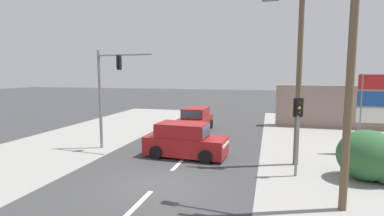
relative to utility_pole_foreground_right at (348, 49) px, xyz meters
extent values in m
plane|color=#3A3A3D|center=(-6.83, 0.64, -5.44)|extent=(140.00, 140.00, 0.00)
cube|color=silver|center=(-6.83, -1.36, -5.43)|extent=(0.20, 2.40, 0.01)
cube|color=silver|center=(-6.83, 3.64, -5.43)|extent=(0.20, 2.40, 0.01)
cube|color=silver|center=(-6.83, 8.64, -5.43)|extent=(0.20, 2.40, 0.01)
cube|color=gray|center=(2.17, 2.64, -5.42)|extent=(10.00, 44.00, 0.02)
cube|color=gray|center=(-15.33, 4.64, -5.42)|extent=(8.00, 40.00, 0.02)
cylinder|color=brown|center=(0.13, -0.01, -0.37)|extent=(0.26, 0.26, 10.14)
cylinder|color=brown|center=(-1.02, 4.91, -0.44)|extent=(0.26, 0.26, 9.99)
cylinder|color=slate|center=(-12.42, 5.46, -2.44)|extent=(0.18, 0.18, 6.00)
cylinder|color=slate|center=(-10.63, 5.26, 0.26)|extent=(3.59, 0.49, 0.11)
cube|color=black|center=(-10.99, 5.30, -0.19)|extent=(0.23, 0.28, 0.68)
cube|color=black|center=(-10.99, 5.30, -0.19)|extent=(0.09, 0.44, 0.84)
sphere|color=black|center=(-11.11, 5.31, 0.03)|extent=(0.13, 0.13, 0.13)
sphere|color=orange|center=(-11.11, 5.31, -0.19)|extent=(0.13, 0.13, 0.13)
sphere|color=black|center=(-11.11, 5.31, -0.41)|extent=(0.13, 0.13, 0.13)
cylinder|color=slate|center=(-1.15, 3.10, -4.04)|extent=(0.12, 0.12, 2.80)
cube|color=black|center=(-1.15, 3.10, -2.30)|extent=(0.31, 0.27, 0.68)
cube|color=black|center=(-1.15, 3.10, -2.30)|extent=(0.43, 0.16, 0.84)
sphere|color=black|center=(-1.12, 2.99, -2.08)|extent=(0.13, 0.13, 0.13)
sphere|color=orange|center=(-1.12, 2.99, -2.30)|extent=(0.13, 0.13, 0.13)
sphere|color=black|center=(-1.12, 2.99, -2.52)|extent=(0.13, 0.13, 0.13)
cylinder|color=slate|center=(2.66, 8.09, -3.14)|extent=(0.16, 0.16, 4.60)
cube|color=red|center=(3.51, 8.09, -1.29)|extent=(2.10, 0.14, 0.84)
cube|color=#1E4793|center=(3.51, 8.09, -2.24)|extent=(2.10, 0.14, 0.84)
cube|color=silver|center=(3.51, 8.09, -3.19)|extent=(2.10, 0.14, 0.84)
ellipsoid|color=#2D5B33|center=(1.80, 3.43, -4.33)|extent=(2.50, 2.25, 2.22)
cube|color=gray|center=(4.17, 16.64, -3.64)|extent=(12.00, 1.00, 3.60)
cube|color=maroon|center=(-6.84, 4.94, -4.80)|extent=(4.61, 2.11, 1.00)
cube|color=maroon|center=(-7.04, 4.95, -3.92)|extent=(2.80, 1.88, 0.76)
cube|color=#384756|center=(-5.67, 4.87, -3.92)|extent=(0.16, 1.58, 0.65)
cube|color=#384756|center=(-8.40, 5.04, -3.92)|extent=(0.16, 1.55, 0.61)
cube|color=white|center=(-4.57, 4.80, -4.58)|extent=(0.14, 1.56, 0.14)
cylinder|color=black|center=(-5.39, 5.77, -5.08)|extent=(0.73, 0.26, 0.72)
cylinder|color=black|center=(-5.50, 3.94, -5.08)|extent=(0.73, 0.26, 0.72)
cylinder|color=black|center=(-8.17, 5.94, -5.08)|extent=(0.73, 0.26, 0.72)
cylinder|color=black|center=(-8.29, 4.11, -5.08)|extent=(0.73, 0.26, 0.72)
cube|color=maroon|center=(-8.05, 12.38, -4.80)|extent=(1.86, 4.51, 1.00)
cube|color=maroon|center=(-8.05, 12.18, -3.92)|extent=(1.73, 2.71, 0.76)
cube|color=#384756|center=(-8.04, 13.55, -3.92)|extent=(1.58, 0.07, 0.65)
cube|color=#384756|center=(-8.06, 10.81, -3.92)|extent=(1.55, 0.07, 0.61)
cube|color=white|center=(-8.04, 14.65, -4.58)|extent=(1.56, 0.05, 0.14)
cylinder|color=black|center=(-8.96, 13.78, -5.08)|extent=(0.22, 0.72, 0.72)
cylinder|color=black|center=(-7.12, 13.77, -5.08)|extent=(0.22, 0.72, 0.72)
cylinder|color=black|center=(-8.98, 10.99, -5.08)|extent=(0.22, 0.72, 0.72)
cylinder|color=black|center=(-7.14, 10.98, -5.08)|extent=(0.22, 0.72, 0.72)
camera|label=1|loc=(-2.38, -10.74, -0.76)|focal=28.00mm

